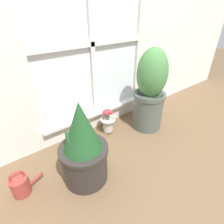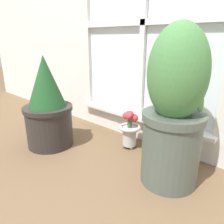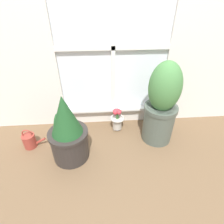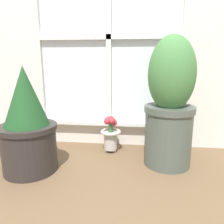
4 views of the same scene
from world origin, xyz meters
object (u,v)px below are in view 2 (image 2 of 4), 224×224
(potted_plant_left, at_px, (48,107))
(flower_vase, at_px, (130,128))
(watering_can, at_px, (39,116))
(potted_plant_right, at_px, (174,111))

(potted_plant_left, height_order, flower_vase, potted_plant_left)
(potted_plant_left, distance_m, watering_can, 0.46)
(potted_plant_left, bearing_deg, potted_plant_right, 12.13)
(potted_plant_left, height_order, watering_can, potted_plant_left)
(potted_plant_right, bearing_deg, flower_vase, 157.43)
(watering_can, bearing_deg, potted_plant_right, 1.39)
(potted_plant_left, xyz_separation_m, watering_can, (-0.39, 0.14, -0.20))
(flower_vase, bearing_deg, watering_can, -167.49)
(flower_vase, relative_size, watering_can, 1.27)
(potted_plant_left, height_order, potted_plant_right, potted_plant_right)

